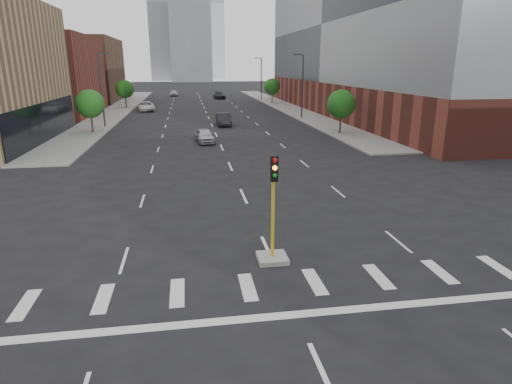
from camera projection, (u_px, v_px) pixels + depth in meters
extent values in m
cube|color=gray|center=(120.00, 108.00, 76.66)|extent=(5.00, 92.00, 0.15)
cube|color=gray|center=(283.00, 106.00, 81.21)|extent=(5.00, 92.00, 0.15)
cube|color=brown|center=(25.00, 76.00, 65.50)|extent=(20.00, 22.00, 12.00)
cube|color=brown|center=(68.00, 70.00, 89.95)|extent=(20.00, 24.00, 13.00)
cube|color=brown|center=(389.00, 97.00, 69.47)|extent=(24.00, 70.00, 5.00)
cube|color=slate|center=(396.00, 25.00, 66.31)|extent=(24.00, 70.00, 17.00)
cube|color=#B2B7BC|center=(172.00, 5.00, 205.80)|extent=(22.00, 22.00, 70.00)
cube|color=#B2B7BC|center=(205.00, 5.00, 244.93)|extent=(20.00, 20.00, 80.00)
cube|color=slate|center=(190.00, 31.00, 191.82)|extent=(18.00, 18.00, 44.00)
cube|color=#999993|center=(272.00, 258.00, 17.44)|extent=(1.20, 1.20, 0.20)
cylinder|color=gold|center=(273.00, 219.00, 16.96)|extent=(0.14, 0.14, 3.20)
cube|color=black|center=(274.00, 169.00, 16.18)|extent=(0.28, 0.18, 1.00)
sphere|color=red|center=(275.00, 160.00, 15.99)|extent=(0.18, 0.18, 0.18)
sphere|color=orange|center=(275.00, 168.00, 16.08)|extent=(0.18, 0.18, 0.18)
sphere|color=#0C7F19|center=(275.00, 176.00, 16.16)|extent=(0.18, 0.18, 0.18)
cylinder|color=#2D2D30|center=(302.00, 87.00, 61.74)|extent=(0.20, 0.20, 9.00)
cube|color=#2D2D30|center=(298.00, 55.00, 60.33)|extent=(1.40, 0.22, 0.15)
cylinder|color=#2D2D30|center=(261.00, 79.00, 94.85)|extent=(0.20, 0.20, 9.00)
cube|color=#2D2D30|center=(258.00, 58.00, 93.43)|extent=(1.40, 0.22, 0.15)
cylinder|color=#2D2D30|center=(102.00, 91.00, 52.92)|extent=(0.20, 0.20, 9.00)
cube|color=#2D2D30|center=(105.00, 53.00, 51.75)|extent=(1.40, 0.22, 0.15)
cylinder|color=#382619|center=(92.00, 125.00, 49.11)|extent=(0.20, 0.20, 1.75)
sphere|color=#1D4C14|center=(90.00, 104.00, 48.43)|extent=(3.20, 3.20, 3.20)
cylinder|color=#382619|center=(126.00, 103.00, 77.48)|extent=(0.20, 0.20, 1.75)
sphere|color=#1D4C14|center=(125.00, 89.00, 76.80)|extent=(3.20, 3.20, 3.20)
cylinder|color=#382619|center=(340.00, 125.00, 48.62)|extent=(0.20, 0.20, 1.75)
sphere|color=#1D4C14|center=(341.00, 104.00, 47.94)|extent=(3.20, 3.20, 3.20)
cylinder|color=#382619|center=(272.00, 99.00, 86.46)|extent=(0.20, 0.20, 1.75)
sphere|color=#1D4C14|center=(272.00, 86.00, 85.78)|extent=(3.20, 3.20, 3.20)
imported|color=#B4B4B9|center=(205.00, 136.00, 43.55)|extent=(2.13, 4.32, 1.42)
imported|color=black|center=(224.00, 119.00, 55.56)|extent=(1.77, 4.91, 1.61)
imported|color=silver|center=(146.00, 106.00, 73.02)|extent=(3.24, 5.91, 1.57)
imported|color=black|center=(219.00, 95.00, 98.87)|extent=(2.67, 5.60, 1.57)
imported|color=#B2B2B7|center=(174.00, 93.00, 107.29)|extent=(2.16, 4.42, 1.45)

